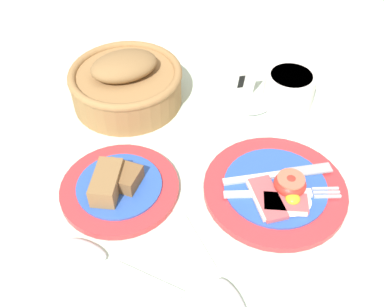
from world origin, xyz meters
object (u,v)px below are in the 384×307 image
(bread_plate, at_px, (118,186))
(teaspoon_stray, at_px, (102,257))
(bread_basket, at_px, (126,83))
(teaspoon_near_cup, at_px, (222,284))
(breakfast_plate, at_px, (277,189))
(number_card, at_px, (239,79))
(sugar_cup, at_px, (289,89))
(teaspoon_by_saucer, at_px, (251,113))

(bread_plate, bearing_deg, teaspoon_stray, -101.79)
(bread_basket, relative_size, teaspoon_stray, 1.27)
(bread_basket, xyz_separation_m, teaspoon_near_cup, (0.12, -0.42, -0.04))
(bread_plate, relative_size, teaspoon_near_cup, 1.03)
(breakfast_plate, height_order, number_card, number_card)
(number_card, height_order, teaspoon_stray, number_card)
(breakfast_plate, xyz_separation_m, bread_basket, (-0.23, 0.27, 0.03))
(bread_plate, height_order, number_card, number_card)
(number_card, bearing_deg, bread_plate, -140.89)
(breakfast_plate, relative_size, bread_basket, 1.07)
(sugar_cup, relative_size, teaspoon_stray, 0.57)
(bread_basket, bearing_deg, teaspoon_near_cup, -74.56)
(teaspoon_near_cup, bearing_deg, bread_plate, -162.29)
(bread_plate, xyz_separation_m, teaspoon_stray, (-0.03, -0.12, -0.01))
(teaspoon_by_saucer, distance_m, teaspoon_near_cup, 0.37)
(breakfast_plate, bearing_deg, number_card, 92.26)
(breakfast_plate, relative_size, bread_plate, 1.21)
(bread_basket, bearing_deg, breakfast_plate, -49.43)
(bread_plate, height_order, bread_basket, bread_basket)
(bread_basket, relative_size, teaspoon_near_cup, 1.16)
(breakfast_plate, distance_m, bread_plate, 0.26)
(bread_plate, height_order, teaspoon_by_saucer, bread_plate)
(sugar_cup, height_order, teaspoon_stray, sugar_cup)
(bread_basket, distance_m, teaspoon_stray, 0.36)
(breakfast_plate, distance_m, bread_basket, 0.36)
(bread_plate, relative_size, number_card, 2.64)
(teaspoon_by_saucer, xyz_separation_m, teaspoon_near_cup, (-0.12, -0.35, 0.00))
(sugar_cup, height_order, teaspoon_by_saucer, sugar_cup)
(sugar_cup, xyz_separation_m, teaspoon_stray, (-0.36, -0.31, -0.03))
(teaspoon_near_cup, bearing_deg, teaspoon_stray, -129.87)
(sugar_cup, distance_m, teaspoon_by_saucer, 0.09)
(sugar_cup, bearing_deg, teaspoon_stray, -139.45)
(breakfast_plate, distance_m, sugar_cup, 0.24)
(bread_basket, distance_m, teaspoon_near_cup, 0.44)
(breakfast_plate, relative_size, teaspoon_stray, 1.36)
(breakfast_plate, relative_size, number_card, 3.18)
(number_card, xyz_separation_m, teaspoon_stray, (-0.27, -0.35, -0.03))
(bread_plate, distance_m, sugar_cup, 0.38)
(bread_basket, distance_m, number_card, 0.22)
(number_card, xyz_separation_m, teaspoon_near_cup, (-0.11, -0.42, -0.03))
(breakfast_plate, xyz_separation_m, sugar_cup, (0.08, 0.22, 0.03))
(bread_basket, relative_size, number_card, 2.98)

